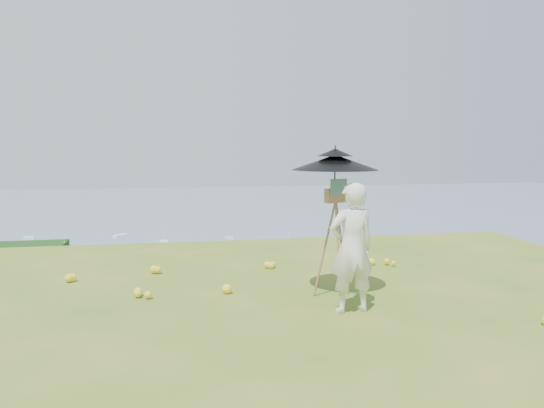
{
  "coord_description": "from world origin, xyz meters",
  "views": [
    {
      "loc": [
        -0.66,
        -4.6,
        2.09
      ],
      "look_at": [
        1.08,
        4.62,
        1.06
      ],
      "focal_mm": 35.0,
      "sensor_mm": 36.0,
      "label": 1
    }
  ],
  "objects": [
    {
      "name": "sun_umbrella",
      "position": [
        1.5,
        2.27,
        1.73
      ],
      "size": [
        1.39,
        1.39,
        0.74
      ],
      "primitive_type": null,
      "rotation": [
        0.0,
        0.0,
        0.2
      ],
      "color": "black",
      "rests_on": "field_easel"
    },
    {
      "name": "bay_water",
      "position": [
        0.0,
        240.0,
        -34.0
      ],
      "size": [
        700.0,
        700.0,
        0.0
      ],
      "primitive_type": "plane",
      "color": "#6F859F",
      "rests_on": "ground"
    },
    {
      "name": "slope_trees",
      "position": [
        0.0,
        35.0,
        -15.0
      ],
      "size": [
        110.0,
        50.0,
        6.0
      ],
      "primitive_type": null,
      "color": "#194C17",
      "rests_on": "forest_slope"
    },
    {
      "name": "wildflowers",
      "position": [
        0.0,
        0.25,
        0.06
      ],
      "size": [
        10.0,
        10.5,
        0.12
      ],
      "primitive_type": null,
      "color": "yellow",
      "rests_on": "ground"
    },
    {
      "name": "painter",
      "position": [
        1.53,
        1.62,
        0.82
      ],
      "size": [
        0.64,
        0.46,
        1.64
      ],
      "primitive_type": "imported",
      "rotation": [
        0.0,
        0.0,
        3.26
      ],
      "color": "white",
      "rests_on": "ground"
    },
    {
      "name": "shoreline_tier",
      "position": [
        0.0,
        75.0,
        -36.0
      ],
      "size": [
        170.0,
        28.0,
        8.0
      ],
      "primitive_type": "cube",
      "color": "#675D52",
      "rests_on": "bay_water"
    },
    {
      "name": "ground",
      "position": [
        0.0,
        0.0,
        0.0
      ],
      "size": [
        14.0,
        14.0,
        0.0
      ],
      "primitive_type": "plane",
      "color": "#4A7521",
      "rests_on": "ground"
    },
    {
      "name": "moored_boats",
      "position": [
        -12.5,
        161.0,
        -33.65
      ],
      "size": [
        140.0,
        140.0,
        0.7
      ],
      "primitive_type": null,
      "color": "white",
      "rests_on": "bay_water"
    },
    {
      "name": "painter_cap",
      "position": [
        1.53,
        1.62,
        1.6
      ],
      "size": [
        0.22,
        0.25,
        0.1
      ],
      "primitive_type": null,
      "rotation": [
        0.0,
        0.0,
        0.22
      ],
      "color": "#D87A77",
      "rests_on": "painter"
    },
    {
      "name": "harbor_town",
      "position": [
        0.0,
        75.0,
        -29.5
      ],
      "size": [
        110.0,
        22.0,
        5.0
      ],
      "primitive_type": null,
      "color": "beige",
      "rests_on": "shoreline_tier"
    },
    {
      "name": "field_easel",
      "position": [
        1.51,
        2.24,
        0.83
      ],
      "size": [
        0.81,
        0.81,
        1.65
      ],
      "primitive_type": null,
      "rotation": [
        0.0,
        0.0,
        0.36
      ],
      "color": "#9A6640",
      "rests_on": "ground"
    }
  ]
}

